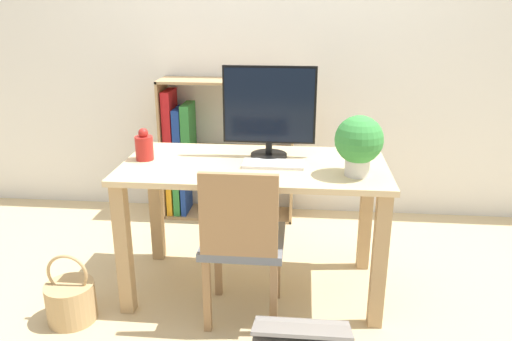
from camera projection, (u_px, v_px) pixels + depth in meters
The scene contains 10 objects.
ground_plane at pixel (254, 287), 2.86m from camera, with size 10.00×10.00×0.00m, color #CCB284.
wall_back at pixel (270, 38), 3.54m from camera, with size 8.00×0.05×2.60m.
desk at pixel (254, 188), 2.66m from camera, with size 1.39×0.69×0.75m.
monitor at pixel (269, 109), 2.65m from camera, with size 0.50×0.20×0.49m.
keyboard at pixel (273, 164), 2.58m from camera, with size 0.32×0.15×0.02m.
vase at pixel (144, 146), 2.66m from camera, with size 0.10×0.10×0.17m.
potted_plant at pixel (359, 142), 2.38m from camera, with size 0.23×0.23×0.30m.
chair at pixel (242, 239), 2.42m from camera, with size 0.40×0.40×0.84m.
bookshelf at pixel (202, 151), 3.68m from camera, with size 0.96×0.28×1.03m.
basket at pixel (71, 300), 2.53m from camera, with size 0.25×0.25×0.37m.
Camera 1 is at (0.25, -2.48, 1.56)m, focal length 35.00 mm.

